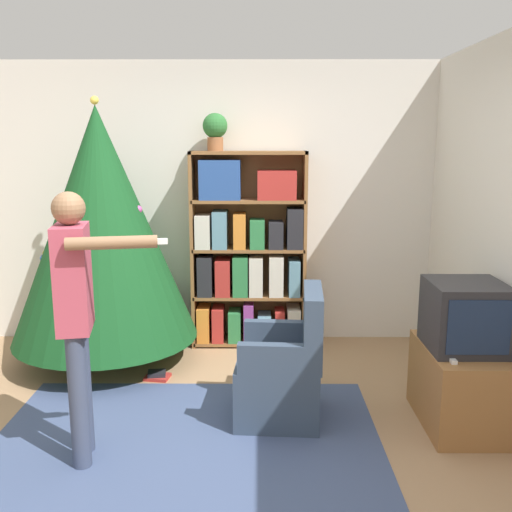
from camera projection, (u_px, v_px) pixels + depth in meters
name	position (u px, v px, depth m)	size (l,w,h in m)	color
ground_plane	(205.00, 456.00, 3.47)	(14.00, 14.00, 0.00)	#9E7A56
wall_back	(224.00, 204.00, 5.38)	(8.00, 0.10, 2.60)	silver
area_rug	(188.00, 435.00, 3.71)	(2.49, 1.61, 0.01)	#3D4C70
bookshelf	(248.00, 254.00, 5.23)	(1.05, 0.31, 1.80)	brown
tv_stand	(460.00, 386.00, 3.82)	(0.50, 0.76, 0.54)	#996638
television	(465.00, 316.00, 3.72)	(0.48, 0.49, 0.45)	#28282D
game_remote	(452.00, 359.00, 3.54)	(0.04, 0.12, 0.02)	white
christmas_tree	(101.00, 225.00, 4.76)	(1.56, 1.56, 2.24)	#4C3323
armchair	(284.00, 374.00, 3.90)	(0.61, 0.60, 0.92)	#334256
standing_person	(76.00, 306.00, 3.27)	(0.68, 0.46, 1.61)	#38425B
potted_plant	(215.00, 129.00, 5.02)	(0.22, 0.22, 0.33)	#935B38
book_pile_near_tree	(157.00, 375.00, 4.60)	(0.21, 0.18, 0.06)	#B22D28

